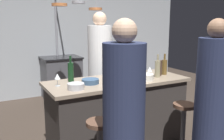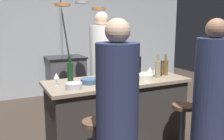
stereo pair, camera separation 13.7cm
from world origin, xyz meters
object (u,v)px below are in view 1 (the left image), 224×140
(wine_bottle_rose, at_px, (126,74))
(wine_bottle_red, at_px, (71,72))
(mixing_bowl_blue, at_px, (90,81))
(mixing_bowl_steel, at_px, (76,86))
(guest_right, at_px, (212,106))
(pepper_mill, at_px, (160,68))
(guest_left, at_px, (124,127))
(wine_glass_near_right_guest, at_px, (57,77))
(bar_stool_right, at_px, (183,128))
(cutting_board, at_px, (120,77))
(wine_bottle_dark, at_px, (138,65))
(chef, at_px, (100,73))
(mixing_bowl_ceramic, at_px, (145,77))
(wine_glass_near_left_guest, at_px, (150,70))
(wine_bottle_amber, at_px, (164,67))
(stove_range, at_px, (62,77))
(wine_bottle_white, at_px, (158,68))

(wine_bottle_rose, xyz_separation_m, wine_bottle_red, (-0.57, 0.37, 0.01))
(mixing_bowl_blue, bearing_deg, mixing_bowl_steel, -146.01)
(guest_right, bearing_deg, mixing_bowl_steel, 145.42)
(pepper_mill, bearing_deg, guest_left, -139.84)
(wine_bottle_rose, distance_m, wine_bottle_red, 0.68)
(pepper_mill, xyz_separation_m, wine_glass_near_right_guest, (-1.38, 0.10, 0.00))
(bar_stool_right, relative_size, wine_bottle_red, 2.14)
(wine_bottle_red, height_order, mixing_bowl_steel, wine_bottle_red)
(cutting_board, distance_m, wine_bottle_dark, 0.38)
(chef, distance_m, mixing_bowl_ceramic, 1.03)
(wine_glass_near_right_guest, bearing_deg, wine_glass_near_left_guest, -6.91)
(pepper_mill, relative_size, wine_bottle_dark, 0.63)
(wine_bottle_dark, xyz_separation_m, mixing_bowl_steel, (-1.05, -0.38, -0.10))
(guest_left, bearing_deg, guest_right, 0.77)
(bar_stool_right, height_order, wine_bottle_amber, wine_bottle_amber)
(guest_right, distance_m, wine_bottle_dark, 1.22)
(stove_range, relative_size, mixing_bowl_ceramic, 4.38)
(guest_left, distance_m, mixing_bowl_ceramic, 1.16)
(chef, height_order, mixing_bowl_blue, chef)
(wine_bottle_dark, relative_size, mixing_bowl_ceramic, 1.64)
(chef, bearing_deg, wine_bottle_dark, -66.14)
(wine_glass_near_left_guest, xyz_separation_m, mixing_bowl_ceramic, (-0.14, -0.09, -0.06))
(chef, bearing_deg, wine_bottle_white, -67.16)
(wine_bottle_rose, relative_size, wine_glass_near_left_guest, 2.00)
(chef, xyz_separation_m, wine_bottle_white, (0.39, -0.93, 0.20))
(stove_range, xyz_separation_m, cutting_board, (0.08, -2.36, 0.46))
(pepper_mill, bearing_deg, guest_right, -94.30)
(wine_bottle_dark, height_order, mixing_bowl_ceramic, wine_bottle_dark)
(guest_left, bearing_deg, wine_bottle_dark, 52.02)
(stove_range, distance_m, guest_right, 3.50)
(guest_left, distance_m, guest_right, 1.06)
(wine_bottle_amber, relative_size, wine_bottle_dark, 0.87)
(wine_bottle_red, bearing_deg, wine_bottle_dark, 0.20)
(wine_glass_near_left_guest, height_order, wine_glass_near_right_guest, same)
(chef, xyz_separation_m, guest_left, (-0.66, -1.83, -0.06))
(wine_bottle_red, relative_size, mixing_bowl_steel, 1.74)
(wine_glass_near_right_guest, bearing_deg, mixing_bowl_blue, -11.34)
(bar_stool_right, distance_m, wine_bottle_amber, 0.89)
(stove_range, height_order, wine_bottle_dark, wine_bottle_dark)
(cutting_board, bearing_deg, stove_range, 92.03)
(guest_right, height_order, wine_bottle_dark, guest_right)
(cutting_board, xyz_separation_m, wine_glass_near_left_guest, (0.34, -0.18, 0.10))
(chef, distance_m, wine_glass_near_right_guest, 1.20)
(chef, height_order, mixing_bowl_steel, chef)
(bar_stool_right, xyz_separation_m, cutting_board, (-0.46, 0.71, 0.53))
(bar_stool_right, height_order, guest_right, guest_right)
(pepper_mill, distance_m, mixing_bowl_steel, 1.26)
(wine_bottle_dark, relative_size, wine_glass_near_right_guest, 2.29)
(wine_bottle_amber, height_order, mixing_bowl_ceramic, wine_bottle_amber)
(stove_range, distance_m, wine_glass_near_right_guest, 2.58)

